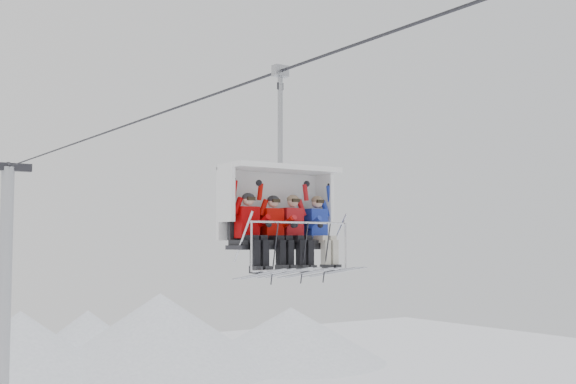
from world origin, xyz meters
TOP-DOWN VIEW (x-y plane):
  - lift_tower_right at (0.00, 22.00)m, footprint 2.00×1.80m
  - haul_cable at (0.00, 0.00)m, footprint 0.06×50.00m
  - chairlift_carrier at (0.00, 0.39)m, footprint 2.33×1.17m
  - skier_far_left at (-0.78, 0.09)m, footprint 0.40×1.69m
  - skier_center_left at (-0.23, 0.08)m, footprint 0.39×1.69m
  - skier_center_right at (0.23, 0.09)m, footprint 0.40×1.69m
  - skier_far_right at (0.82, 0.09)m, footprint 0.40×1.69m

SIDE VIEW (x-z plane):
  - lift_tower_right at x=0.00m, z-range -0.96..12.52m
  - skier_center_left at x=-0.23m, z-range 9.41..10.97m
  - skier_far_left at x=-0.78m, z-range 9.40..11.00m
  - skier_center_right at x=0.23m, z-range 9.40..11.00m
  - skier_far_right at x=0.82m, z-range 9.40..11.00m
  - chairlift_carrier at x=0.00m, z-range 8.67..12.66m
  - haul_cable at x=0.00m, z-range 13.27..13.33m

